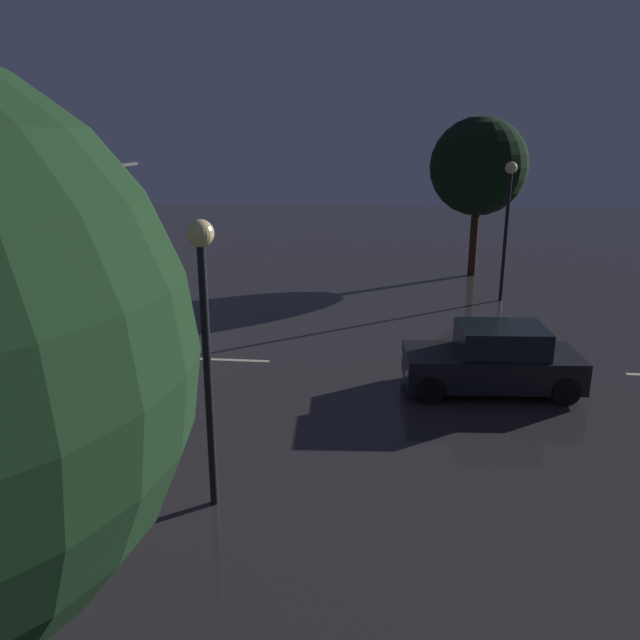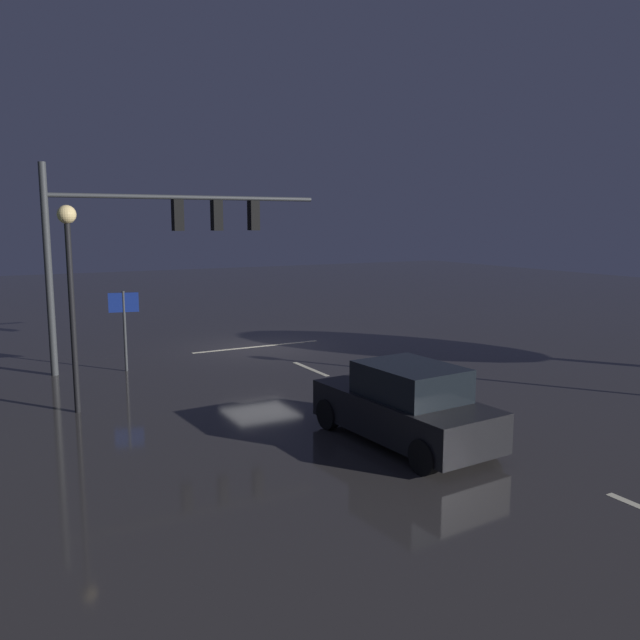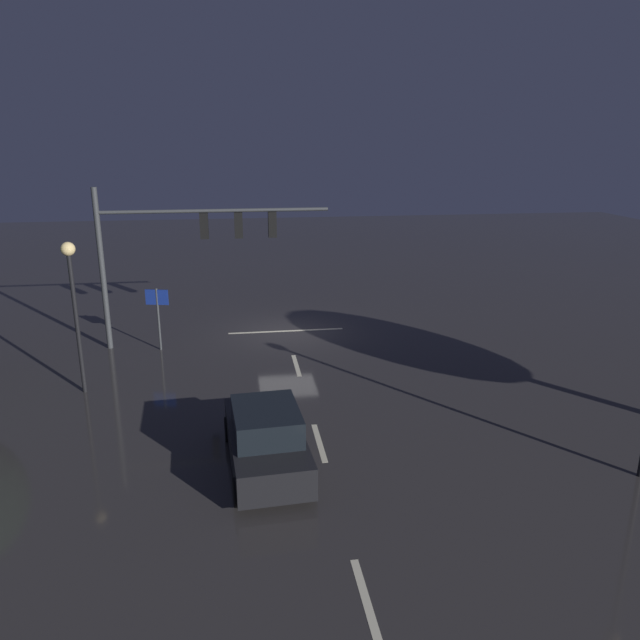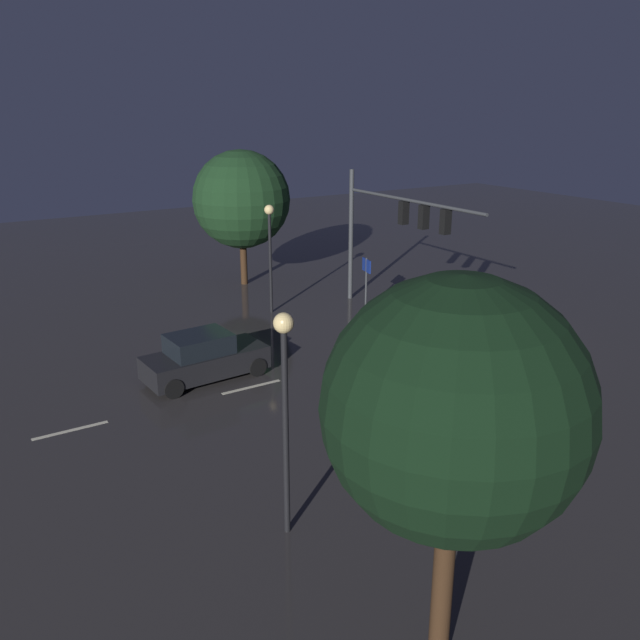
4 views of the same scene
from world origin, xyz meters
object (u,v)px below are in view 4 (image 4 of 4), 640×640
(tree_left_near, at_px, (455,408))
(tree_right_near, at_px, (241,199))
(street_lamp_left_kerb, at_px, (285,384))
(traffic_signal_assembly, at_px, (394,221))
(car_approaching, at_px, (204,358))
(route_sign, at_px, (366,273))
(street_lamp_right_kerb, at_px, (270,238))

(tree_left_near, xyz_separation_m, tree_right_near, (24.63, -8.00, -0.30))
(street_lamp_left_kerb, xyz_separation_m, tree_left_near, (-4.51, -0.55, 1.17))
(traffic_signal_assembly, relative_size, street_lamp_left_kerb, 1.70)
(traffic_signal_assembly, distance_m, car_approaching, 10.98)
(traffic_signal_assembly, height_order, tree_right_near, tree_right_near)
(car_approaching, relative_size, route_sign, 1.78)
(traffic_signal_assembly, distance_m, tree_right_near, 9.22)
(traffic_signal_assembly, relative_size, car_approaching, 2.00)
(route_sign, relative_size, tree_left_near, 0.36)
(car_approaching, distance_m, route_sign, 10.31)
(street_lamp_right_kerb, bearing_deg, tree_right_near, -12.08)
(street_lamp_left_kerb, distance_m, tree_left_near, 4.69)
(car_approaching, height_order, street_lamp_left_kerb, street_lamp_left_kerb)
(traffic_signal_assembly, height_order, street_lamp_right_kerb, traffic_signal_assembly)
(car_approaching, distance_m, street_lamp_left_kerb, 9.76)
(route_sign, bearing_deg, street_lamp_left_kerb, 138.44)
(street_lamp_right_kerb, distance_m, tree_left_near, 20.59)
(street_lamp_right_kerb, height_order, tree_right_near, tree_right_near)
(street_lamp_left_kerb, bearing_deg, route_sign, -41.56)
(tree_left_near, relative_size, tree_right_near, 0.98)
(street_lamp_right_kerb, bearing_deg, car_approaching, 135.14)
(traffic_signal_assembly, xyz_separation_m, route_sign, (1.28, 0.52, -2.55))
(route_sign, bearing_deg, tree_right_near, 20.98)
(car_approaching, xyz_separation_m, tree_right_near, (10.96, -6.79, 3.73))
(tree_right_near, bearing_deg, street_lamp_right_kerb, 167.92)
(street_lamp_right_kerb, bearing_deg, street_lamp_left_kerb, 153.45)
(traffic_signal_assembly, xyz_separation_m, tree_left_near, (-16.04, 11.33, 0.46))
(street_lamp_left_kerb, bearing_deg, car_approaching, -10.88)
(route_sign, bearing_deg, car_approaching, 110.81)
(street_lamp_right_kerb, relative_size, tree_right_near, 0.71)
(street_lamp_left_kerb, bearing_deg, street_lamp_right_kerb, -26.55)
(route_sign, height_order, tree_right_near, tree_right_near)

